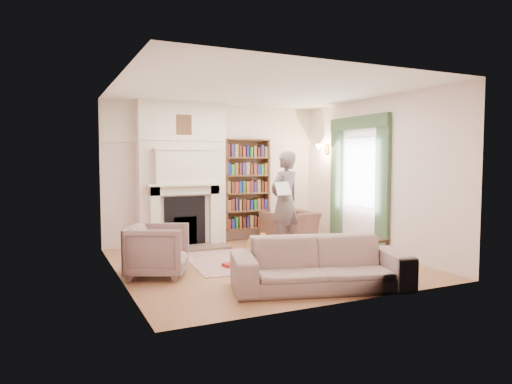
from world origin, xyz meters
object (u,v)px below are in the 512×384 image
man_reading (285,201)px  paraffin_heater (175,240)px  coffee_table (363,253)px  rocking_horse (255,245)px  bookcase (246,184)px  armchair_left (158,251)px  armchair_reading (290,227)px  sofa (320,264)px

man_reading → paraffin_heater: size_ratio=3.35×
coffee_table → rocking_horse: coffee_table is taller
coffee_table → bookcase: bearing=97.4°
armchair_left → coffee_table: bearing=-80.6°
man_reading → rocking_horse: (-0.75, -0.29, -0.73)m
bookcase → coffee_table: bookcase is taller
armchair_reading → bookcase: bearing=-52.2°
sofa → coffee_table: (1.25, 0.71, -0.11)m
armchair_reading → paraffin_heater: size_ratio=1.78×
armchair_left → paraffin_heater: armchair_left is taller
armchair_left → sofa: bearing=-106.1°
man_reading → coffee_table: (0.41, -1.79, -0.70)m
paraffin_heater → bookcase: bearing=26.5°
bookcase → sofa: (-0.61, -3.76, -0.84)m
bookcase → armchair_reading: (0.68, -0.66, -0.86)m
man_reading → paraffin_heater: bearing=-28.7°
armchair_left → sofa: size_ratio=0.36×
sofa → rocking_horse: size_ratio=5.14×
bookcase → sofa: bookcase is taller
armchair_reading → coffee_table: size_ratio=1.40×
armchair_left → man_reading: (2.61, 0.96, 0.54)m
armchair_left → coffee_table: armchair_left is taller
armchair_reading → rocking_horse: size_ratio=2.21×
armchair_left → coffee_table: 3.13m
sofa → coffee_table: bearing=46.0°
bookcase → man_reading: size_ratio=1.00×
armchair_reading → armchair_left: (-3.06, -1.56, 0.06)m
bookcase → rocking_horse: (-0.51, -1.56, -0.98)m
bookcase → paraffin_heater: (-1.76, -0.88, -0.90)m
armchair_reading → coffee_table: bearing=81.0°
armchair_reading → paraffin_heater: armchair_reading is taller
coffee_table → armchair_reading: bearing=84.5°
rocking_horse → armchair_left: bearing=-165.1°
armchair_left → paraffin_heater: (0.62, 1.34, -0.10)m
armchair_reading → sofa: (-1.29, -3.09, 0.01)m
armchair_left → sofa: (1.77, -1.54, -0.04)m
sofa → rocking_horse: bearing=104.0°
armchair_reading → armchair_left: armchair_left is taller
man_reading → paraffin_heater: man_reading is taller
coffee_table → man_reading: bearing=98.4°
armchair_reading → paraffin_heater: 2.45m
armchair_reading → armchair_left: 3.43m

